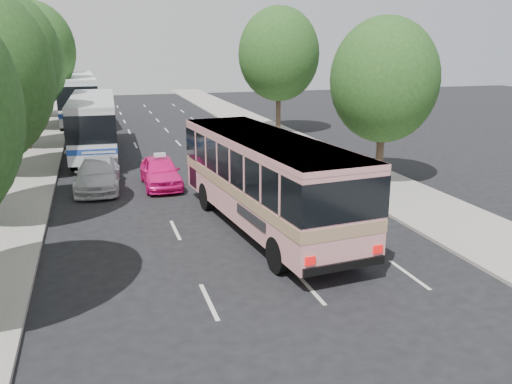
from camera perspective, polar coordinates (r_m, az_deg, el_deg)
name	(u,v)px	position (r m, az deg, el deg)	size (l,w,h in m)	color
ground	(255,265)	(17.01, -0.07, -7.72)	(120.00, 120.00, 0.00)	black
sidewalk_left	(28,155)	(35.83, -22.90, 3.56)	(4.00, 90.00, 0.15)	#9E998E
sidewalk_right	(290,142)	(37.91, 3.59, 5.32)	(4.00, 90.00, 0.12)	#9E998E
tree_left_d	(20,61)	(37.17, -23.55, 12.55)	(5.52, 5.52, 8.60)	#38281E
tree_left_e	(33,47)	(45.11, -22.43, 13.97)	(6.30, 6.30, 9.82)	#38281E
tree_left_f	(39,51)	(53.10, -21.84, 13.61)	(5.88, 5.88, 9.16)	#38281E
tree_right_near	(387,76)	(26.53, 13.59, 11.80)	(5.10, 5.10, 7.95)	#38281E
tree_right_far	(280,51)	(41.23, 2.56, 14.62)	(6.00, 6.00, 9.35)	#38281E
pink_bus	(265,173)	(19.51, 0.99, 2.02)	(3.92, 11.14, 3.48)	#D5898B
pink_taxi	(161,172)	(26.36, -10.02, 2.12)	(1.73, 4.29, 1.46)	#F91584
white_pickup	(98,174)	(26.61, -16.33, 1.81)	(1.99, 4.90, 1.42)	silver
tour_coach_front	(93,120)	(34.79, -16.74, 7.25)	(2.92, 11.90, 3.54)	silver
tour_coach_rear	(77,95)	(49.11, -18.34, 9.70)	(3.34, 13.70, 4.08)	white
taxi_roof_sign	(160,155)	(26.18, -10.10, 3.87)	(0.55, 0.18, 0.18)	silver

